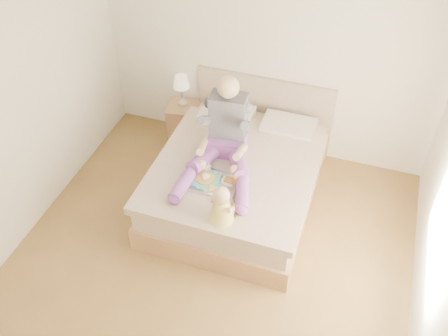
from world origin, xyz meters
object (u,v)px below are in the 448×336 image
(bed, at_px, (240,175))
(nightstand, at_px, (185,122))
(tray, at_px, (215,181))
(baby, at_px, (222,207))
(adult, at_px, (224,139))

(bed, xyz_separation_m, nightstand, (-1.00, 0.80, -0.07))
(bed, bearing_deg, nightstand, 141.48)
(bed, height_order, nightstand, bed)
(nightstand, height_order, tray, tray)
(nightstand, height_order, baby, baby)
(adult, relative_size, tray, 2.30)
(adult, bearing_deg, bed, 28.56)
(nightstand, relative_size, baby, 1.22)
(bed, xyz_separation_m, tray, (-0.12, -0.50, 0.33))
(adult, bearing_deg, baby, -79.02)
(tray, bearing_deg, adult, 96.86)
(adult, distance_m, baby, 0.87)
(adult, height_order, baby, adult)
(tray, xyz_separation_m, baby, (0.22, -0.43, 0.13))
(adult, bearing_deg, nightstand, 127.16)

